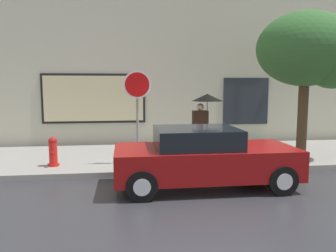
{
  "coord_description": "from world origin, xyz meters",
  "views": [
    {
      "loc": [
        -1.9,
        -7.37,
        2.32
      ],
      "look_at": [
        -0.69,
        1.8,
        1.2
      ],
      "focal_mm": 36.14,
      "sensor_mm": 36.0,
      "label": 1
    }
  ],
  "objects_px": {
    "fire_hydrant": "(53,152)",
    "pedestrian_with_umbrella": "(205,107)",
    "street_tree": "(311,52)",
    "stop_sign": "(137,98)",
    "parked_car": "(203,158)"
  },
  "relations": [
    {
      "from": "stop_sign",
      "to": "street_tree",
      "type": "bearing_deg",
      "value": 2.89
    },
    {
      "from": "street_tree",
      "to": "stop_sign",
      "type": "xyz_separation_m",
      "value": [
        -5.13,
        -0.26,
        -1.33
      ]
    },
    {
      "from": "fire_hydrant",
      "to": "stop_sign",
      "type": "bearing_deg",
      "value": -0.86
    },
    {
      "from": "street_tree",
      "to": "stop_sign",
      "type": "bearing_deg",
      "value": -177.11
    },
    {
      "from": "pedestrian_with_umbrella",
      "to": "parked_car",
      "type": "bearing_deg",
      "value": -104.18
    },
    {
      "from": "street_tree",
      "to": "stop_sign",
      "type": "distance_m",
      "value": 5.31
    },
    {
      "from": "parked_car",
      "to": "pedestrian_with_umbrella",
      "type": "distance_m",
      "value": 2.96
    },
    {
      "from": "street_tree",
      "to": "pedestrian_with_umbrella",
      "type": "bearing_deg",
      "value": 168.91
    },
    {
      "from": "pedestrian_with_umbrella",
      "to": "stop_sign",
      "type": "xyz_separation_m",
      "value": [
        -2.09,
        -0.86,
        0.31
      ]
    },
    {
      "from": "fire_hydrant",
      "to": "street_tree",
      "type": "height_order",
      "value": "street_tree"
    },
    {
      "from": "pedestrian_with_umbrella",
      "to": "street_tree",
      "type": "relative_size",
      "value": 0.44
    },
    {
      "from": "parked_car",
      "to": "street_tree",
      "type": "bearing_deg",
      "value": 29.57
    },
    {
      "from": "pedestrian_with_umbrella",
      "to": "street_tree",
      "type": "distance_m",
      "value": 3.5
    },
    {
      "from": "fire_hydrant",
      "to": "pedestrian_with_umbrella",
      "type": "relative_size",
      "value": 0.41
    },
    {
      "from": "pedestrian_with_umbrella",
      "to": "stop_sign",
      "type": "relative_size",
      "value": 0.74
    }
  ]
}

